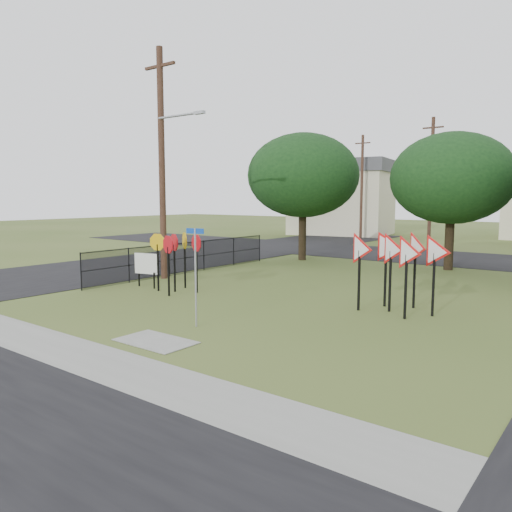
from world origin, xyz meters
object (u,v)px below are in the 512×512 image
(info_board, at_px, (146,265))
(yield_sign_cluster, at_px, (398,253))
(street_name_sign, at_px, (196,270))
(stop_sign_cluster, at_px, (176,248))

(info_board, bearing_deg, yield_sign_cluster, 11.50)
(street_name_sign, xyz_separation_m, yield_sign_cluster, (3.76, 5.19, 0.27))
(street_name_sign, height_order, info_board, street_name_sign)
(info_board, bearing_deg, stop_sign_cluster, 3.04)
(stop_sign_cluster, height_order, yield_sign_cluster, yield_sign_cluster)
(stop_sign_cluster, relative_size, yield_sign_cluster, 0.70)
(street_name_sign, xyz_separation_m, info_board, (-5.92, 3.22, -0.68))
(stop_sign_cluster, height_order, info_board, stop_sign_cluster)
(stop_sign_cluster, xyz_separation_m, yield_sign_cluster, (8.01, 1.88, 0.18))
(yield_sign_cluster, height_order, info_board, yield_sign_cluster)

